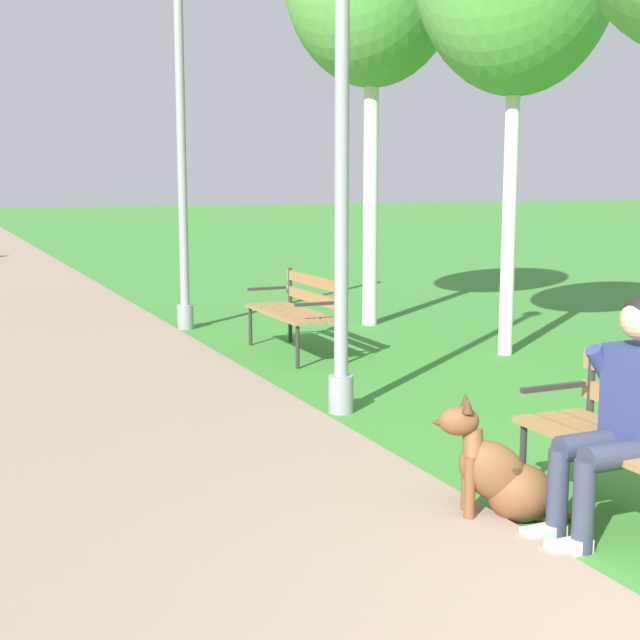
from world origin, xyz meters
TOP-DOWN VIEW (x-y plane):
  - park_bench_mid at (0.55, 6.59)m, footprint 0.55×1.50m
  - person_seated_on_near_bench at (0.19, 1.37)m, footprint 0.74×0.49m
  - dog_brown at (-0.26, 1.77)m, footprint 0.78×0.47m
  - lamp_post_near at (-0.07, 4.21)m, footprint 0.24×0.24m
  - lamp_post_mid at (-0.11, 8.66)m, footprint 0.24×0.24m

SIDE VIEW (x-z plane):
  - dog_brown at x=-0.26m, z-range -0.09..0.61m
  - park_bench_mid at x=0.55m, z-range 0.09..0.94m
  - person_seated_on_near_bench at x=0.19m, z-range 0.06..1.31m
  - lamp_post_mid at x=-0.11m, z-range 0.07..4.32m
  - lamp_post_near at x=-0.07m, z-range 0.08..4.53m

